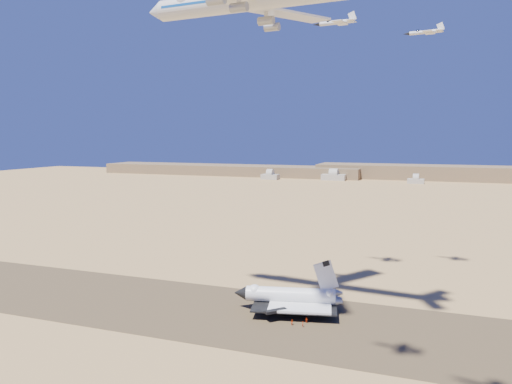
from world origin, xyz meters
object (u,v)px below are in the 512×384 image
(crew_b, at_px, (292,322))
(chase_jet_d, at_px, (425,32))
(chase_jet_c, at_px, (336,22))
(shuttle, at_px, (289,297))
(crew_a, at_px, (303,324))
(crew_c, at_px, (306,320))

(crew_b, xyz_separation_m, chase_jet_d, (32.65, 57.82, 92.89))
(crew_b, bearing_deg, chase_jet_c, -43.78)
(shuttle, height_order, crew_a, shuttle)
(crew_a, bearing_deg, crew_c, -20.95)
(chase_jet_c, relative_size, chase_jet_d, 1.11)
(crew_c, bearing_deg, crew_a, 113.52)
(chase_jet_d, bearing_deg, shuttle, -119.49)
(crew_b, distance_m, chase_jet_d, 114.19)
(shuttle, xyz_separation_m, crew_c, (7.83, -8.36, -3.65))
(shuttle, relative_size, chase_jet_d, 2.40)
(shuttle, distance_m, chase_jet_c, 97.73)
(crew_a, xyz_separation_m, chase_jet_c, (-0.63, 44.17, 95.74))
(chase_jet_c, bearing_deg, shuttle, -95.12)
(crew_a, relative_size, chase_jet_d, 0.11)
(crew_b, bearing_deg, chase_jet_d, -69.60)
(crew_c, distance_m, chase_jet_c, 103.91)
(crew_a, height_order, crew_c, crew_c)
(crew_c, bearing_deg, shuttle, -20.69)
(shuttle, bearing_deg, chase_jet_d, 39.12)
(crew_a, bearing_deg, chase_jet_c, -17.48)
(crew_a, relative_size, chase_jet_c, 0.10)
(crew_b, xyz_separation_m, crew_c, (3.57, 3.16, 0.05))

